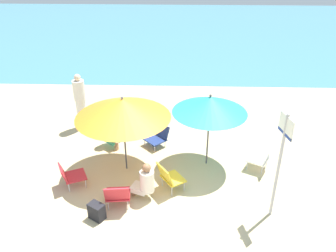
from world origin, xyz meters
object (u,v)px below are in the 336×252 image
object	(u,v)px
beach_bag	(97,211)
beach_chair_c	(169,176)
umbrella_teal	(210,105)
person_c	(109,132)
umbrella_orange	(123,108)
beach_chair_d	(70,175)
person_a	(145,182)
beach_chair_b	(118,194)
person_b	(80,102)
warning_sign	(281,153)
beach_chair_e	(262,157)
beach_chair_a	(158,136)

from	to	relation	value
beach_bag	beach_chair_c	bearing A→B (deg)	33.71
umbrella_teal	beach_chair_c	xyz separation A→B (m)	(-0.90, -1.07, -1.25)
beach_chair_c	person_c	distance (m)	2.45
umbrella_teal	umbrella_orange	bearing A→B (deg)	-171.43
umbrella_orange	beach_bag	bearing A→B (deg)	-101.86
beach_chair_d	person_a	distance (m)	1.75
umbrella_teal	person_a	world-z (taller)	umbrella_teal
person_a	person_c	distance (m)	2.40
umbrella_orange	person_a	xyz separation A→B (m)	(0.56, -1.07, -1.20)
beach_chair_c	beach_chair_b	bearing A→B (deg)	176.60
person_b	person_c	world-z (taller)	person_b
beach_chair_d	beach_bag	world-z (taller)	beach_chair_d
beach_chair_d	person_a	xyz separation A→B (m)	(1.71, -0.35, 0.12)
warning_sign	person_b	bearing A→B (deg)	130.60
person_c	beach_chair_d	bearing A→B (deg)	-66.75
umbrella_orange	beach_chair_d	xyz separation A→B (m)	(-1.15, -0.72, -1.33)
person_a	person_b	world-z (taller)	person_b
umbrella_orange	person_b	size ratio (longest dim) A/B	1.32
umbrella_orange	person_a	bearing A→B (deg)	-62.51
beach_chair_e	person_b	world-z (taller)	person_b
beach_chair_e	beach_chair_b	bearing A→B (deg)	52.47
umbrella_orange	warning_sign	bearing A→B (deg)	-25.03
person_b	beach_chair_e	bearing A→B (deg)	-31.49
beach_chair_b	beach_bag	world-z (taller)	beach_chair_b
beach_chair_a	beach_chair_c	distance (m)	1.95
umbrella_teal	person_a	bearing A→B (deg)	-135.77
umbrella_teal	beach_chair_a	xyz separation A→B (m)	(-1.26, 0.84, -1.34)
person_c	warning_sign	distance (m)	4.64
beach_chair_d	beach_bag	distance (m)	1.28
umbrella_orange	beach_chair_a	size ratio (longest dim) A/B	2.88
beach_chair_c	person_b	xyz separation A→B (m)	(-2.61, 2.81, 0.46)
beach_chair_a	warning_sign	distance (m)	3.79
person_a	umbrella_orange	bearing A→B (deg)	-40.92
person_b	beach_chair_b	bearing A→B (deg)	-74.63
person_b	warning_sign	world-z (taller)	warning_sign
beach_chair_c	beach_chair_d	size ratio (longest dim) A/B	1.02
umbrella_teal	beach_chair_d	xyz separation A→B (m)	(-3.11, -1.02, -1.30)
person_c	beach_bag	world-z (taller)	person_c
beach_chair_c	warning_sign	size ratio (longest dim) A/B	0.30
person_a	person_b	bearing A→B (deg)	-34.19
beach_chair_d	warning_sign	distance (m)	4.53
person_b	umbrella_orange	bearing A→B (deg)	-61.89
person_b	warning_sign	size ratio (longest dim) A/B	0.71
beach_chair_c	beach_bag	distance (m)	1.72
umbrella_orange	beach_chair_c	bearing A→B (deg)	-36.17
beach_chair_e	beach_bag	distance (m)	4.04
person_c	beach_chair_b	bearing A→B (deg)	-35.01
beach_chair_c	umbrella_orange	bearing A→B (deg)	110.17
beach_chair_a	umbrella_orange	bearing A→B (deg)	14.56
beach_chair_a	person_a	world-z (taller)	person_a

